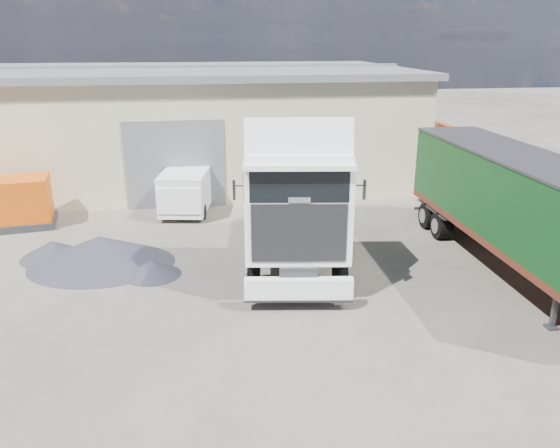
{
  "coord_description": "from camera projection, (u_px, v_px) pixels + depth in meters",
  "views": [
    {
      "loc": [
        -1.06,
        -12.14,
        6.72
      ],
      "look_at": [
        1.25,
        3.0,
        1.46
      ],
      "focal_mm": 35.0,
      "sensor_mm": 36.0,
      "label": 1
    }
  ],
  "objects": [
    {
      "name": "gravel_heap",
      "position": [
        98.0,
        251.0,
        16.88
      ],
      "size": [
        5.25,
        4.78,
        0.94
      ],
      "rotation": [
        0.0,
        0.0,
        -0.06
      ],
      "color": "black",
      "rests_on": "ground"
    },
    {
      "name": "ground",
      "position": [
        249.0,
        320.0,
        13.69
      ],
      "size": [
        120.0,
        120.0,
        0.0
      ],
      "primitive_type": "plane",
      "color": "#2B2823",
      "rests_on": "ground"
    },
    {
      "name": "warehouse",
      "position": [
        96.0,
        124.0,
        26.92
      ],
      "size": [
        30.6,
        12.6,
        5.42
      ],
      "color": "beige",
      "rests_on": "ground"
    },
    {
      "name": "orange_skip",
      "position": [
        11.0,
        206.0,
        20.15
      ],
      "size": [
        3.19,
        2.27,
        1.84
      ],
      "rotation": [
        0.0,
        0.0,
        0.15
      ],
      "color": "#2D2D30",
      "rests_on": "ground"
    },
    {
      "name": "box_trailer",
      "position": [
        517.0,
        202.0,
        15.92
      ],
      "size": [
        2.45,
        10.69,
        3.54
      ],
      "rotation": [
        0.0,
        0.0,
        -0.02
      ],
      "color": "#2D2D30",
      "rests_on": "ground"
    },
    {
      "name": "tractor_unit",
      "position": [
        296.0,
        208.0,
        15.72
      ],
      "size": [
        3.72,
        7.58,
        4.87
      ],
      "rotation": [
        0.0,
        0.0,
        -0.14
      ],
      "color": "black",
      "rests_on": "ground"
    },
    {
      "name": "brick_boundary_wall",
      "position": [
        537.0,
        190.0,
        20.53
      ],
      "size": [
        0.35,
        26.0,
        2.5
      ],
      "primitive_type": "cube",
      "color": "brown",
      "rests_on": "ground"
    },
    {
      "name": "panel_van",
      "position": [
        188.0,
        188.0,
        22.18
      ],
      "size": [
        2.41,
        4.45,
        1.72
      ],
      "rotation": [
        0.0,
        0.0,
        -0.17
      ],
      "color": "black",
      "rests_on": "ground"
    }
  ]
}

